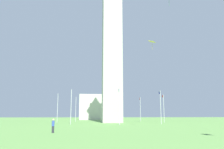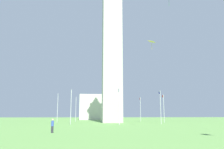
{
  "view_description": "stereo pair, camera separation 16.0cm",
  "coord_description": "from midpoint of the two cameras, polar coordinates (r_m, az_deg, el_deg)",
  "views": [
    {
      "loc": [
        -63.82,
        6.84,
        2.19
      ],
      "look_at": [
        0.0,
        0.0,
        13.63
      ],
      "focal_mm": 36.22,
      "sensor_mm": 36.0,
      "label": 1
    },
    {
      "loc": [
        -63.83,
        6.68,
        2.19
      ],
      "look_at": [
        0.0,
        0.0,
        13.63
      ],
      "focal_mm": 36.22,
      "sensor_mm": 36.0,
      "label": 2
    }
  ],
  "objects": [
    {
      "name": "kite_yellow_diamond",
      "position": [
        42.18,
        9.95,
        8.09
      ],
      "size": [
        1.53,
        1.53,
        1.74
      ],
      "color": "yellow"
    },
    {
      "name": "flagpole_w",
      "position": [
        67.54,
        12.85,
        -8.01
      ],
      "size": [
        1.12,
        0.14,
        7.97
      ],
      "color": "silver",
      "rests_on": "ground"
    },
    {
      "name": "flagpole_s",
      "position": [
        49.35,
        1.78,
        -7.57
      ],
      "size": [
        1.12,
        0.14,
        7.97
      ],
      "color": "silver",
      "rests_on": "ground"
    },
    {
      "name": "ground_plane",
      "position": [
        64.22,
        -0.07,
        -12.06
      ],
      "size": [
        260.0,
        260.0,
        0.0
      ],
      "primitive_type": "plane",
      "color": "#609347"
    },
    {
      "name": "distant_building",
      "position": [
        112.26,
        -4.14,
        -8.4
      ],
      "size": [
        29.59,
        15.19,
        10.95
      ],
      "color": "beige",
      "rests_on": "ground"
    },
    {
      "name": "flagpole_se",
      "position": [
        53.43,
        -10.37,
        -7.61
      ],
      "size": [
        1.12,
        0.14,
        7.97
      ],
      "color": "silver",
      "rests_on": "ground"
    },
    {
      "name": "person_blue_shirt",
      "position": [
        29.24,
        -14.81,
        -12.43
      ],
      "size": [
        0.32,
        0.32,
        1.69
      ],
      "rotation": [
        0.0,
        0.0,
        -0.53
      ],
      "color": "#2D2D38",
      "rests_on": "ground"
    },
    {
      "name": "flagpole_sw",
      "position": [
        56.06,
        12.08,
        -7.66
      ],
      "size": [
        1.12,
        0.14,
        7.97
      ],
      "color": "silver",
      "rests_on": "ground"
    },
    {
      "name": "flagpole_ne",
      "position": [
        74.66,
        -9.19,
        -8.31
      ],
      "size": [
        1.12,
        0.14,
        7.97
      ],
      "color": "silver",
      "rests_on": "ground"
    },
    {
      "name": "flagpole_nw",
      "position": [
        76.56,
        7.1,
        -8.4
      ],
      "size": [
        1.12,
        0.14,
        7.97
      ],
      "color": "silver",
      "rests_on": "ground"
    },
    {
      "name": "obelisk_monument",
      "position": [
        68.15,
        -0.07,
        9.53
      ],
      "size": [
        5.52,
        5.52,
        50.19
      ],
      "color": "#B7B2A8",
      "rests_on": "ground"
    },
    {
      "name": "flagpole_n",
      "position": [
        79.25,
        -1.24,
        -8.53
      ],
      "size": [
        1.12,
        0.14,
        7.97
      ],
      "color": "silver",
      "rests_on": "ground"
    },
    {
      "name": "flagpole_e",
      "position": [
        64.46,
        -13.63,
        -7.89
      ],
      "size": [
        1.12,
        0.14,
        7.97
      ],
      "color": "silver",
      "rests_on": "ground"
    }
  ]
}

